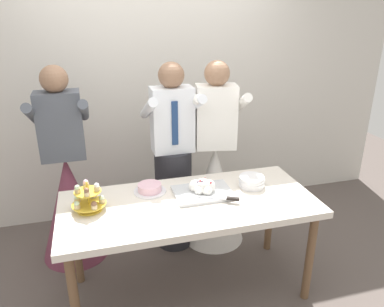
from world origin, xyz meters
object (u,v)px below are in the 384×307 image
object	(u,v)px
plate_stack	(252,181)
person_bride	(214,182)
cupcake_stand	(88,199)
person_groom	(173,169)
person_guest	(70,195)
dessert_table	(189,210)
main_cake_tray	(203,189)
round_cake	(150,188)

from	to	relation	value
plate_stack	person_bride	bearing A→B (deg)	102.43
cupcake_stand	person_groom	size ratio (longest dim) A/B	0.14
plate_stack	person_bride	size ratio (longest dim) A/B	0.12
plate_stack	person_guest	world-z (taller)	person_guest
plate_stack	person_groom	size ratio (longest dim) A/B	0.12
dessert_table	cupcake_stand	size ratio (longest dim) A/B	7.83
dessert_table	person_groom	world-z (taller)	person_groom
dessert_table	person_bride	distance (m)	0.75
main_cake_tray	plate_stack	bearing A→B (deg)	2.21
dessert_table	plate_stack	distance (m)	0.54
dessert_table	main_cake_tray	size ratio (longest dim) A/B	4.28
person_guest	plate_stack	bearing A→B (deg)	-24.19
person_groom	round_cake	bearing A→B (deg)	-122.83
dessert_table	person_bride	size ratio (longest dim) A/B	1.08
plate_stack	person_guest	bearing A→B (deg)	155.81
plate_stack	person_bride	distance (m)	0.59
plate_stack	person_guest	size ratio (longest dim) A/B	0.12
cupcake_stand	main_cake_tray	size ratio (longest dim) A/B	0.55
cupcake_stand	person_groom	bearing A→B (deg)	38.99
cupcake_stand	round_cake	size ratio (longest dim) A/B	0.96
dessert_table	plate_stack	xyz separation A→B (m)	(0.52, 0.09, 0.12)
main_cake_tray	person_groom	size ratio (longest dim) A/B	0.25
cupcake_stand	person_groom	world-z (taller)	person_groom
cupcake_stand	plate_stack	distance (m)	1.20
person_bride	person_guest	world-z (taller)	same
cupcake_stand	person_groom	distance (m)	0.92
plate_stack	person_guest	xyz separation A→B (m)	(-1.37, 0.62, -0.24)
person_groom	person_bride	size ratio (longest dim) A/B	1.00
cupcake_stand	round_cake	world-z (taller)	cupcake_stand
dessert_table	cupcake_stand	distance (m)	0.70
cupcake_stand	main_cake_tray	world-z (taller)	cupcake_stand
dessert_table	round_cake	bearing A→B (deg)	138.60
round_cake	main_cake_tray	bearing A→B (deg)	-20.21
person_bride	cupcake_stand	bearing A→B (deg)	-152.78
person_groom	person_guest	xyz separation A→B (m)	(-0.88, 0.07, -0.16)
dessert_table	person_guest	world-z (taller)	person_guest
person_groom	dessert_table	bearing A→B (deg)	-92.46
round_cake	person_groom	xyz separation A→B (m)	(0.27, 0.42, -0.06)
cupcake_stand	dessert_table	bearing A→B (deg)	-5.27
plate_stack	round_cake	size ratio (longest dim) A/B	0.82
dessert_table	plate_stack	bearing A→B (deg)	10.29
round_cake	cupcake_stand	bearing A→B (deg)	-160.75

